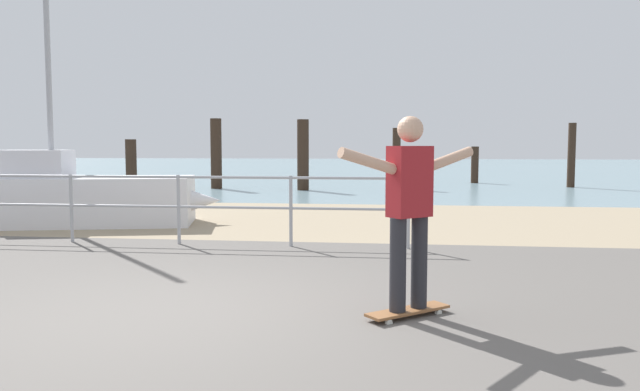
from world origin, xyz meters
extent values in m
cube|color=#605B56|center=(0.00, -1.00, 0.00)|extent=(24.00, 10.00, 0.04)
cube|color=tan|center=(0.00, 7.00, 0.00)|extent=(24.00, 6.00, 0.04)
cube|color=#75939E|center=(0.00, 35.00, 0.00)|extent=(72.00, 50.00, 0.04)
cylinder|color=#9EA0A5|center=(-3.01, 3.60, 0.53)|extent=(0.05, 0.05, 1.05)
cylinder|color=#9EA0A5|center=(-1.32, 3.60, 0.53)|extent=(0.05, 0.05, 1.05)
cylinder|color=#9EA0A5|center=(0.37, 3.60, 0.53)|extent=(0.05, 0.05, 1.05)
cylinder|color=#9EA0A5|center=(2.06, 3.60, 0.53)|extent=(0.05, 0.05, 1.05)
cylinder|color=#9EA0A5|center=(-3.01, 3.60, 1.02)|extent=(10.13, 0.04, 0.04)
cylinder|color=#9EA0A5|center=(-3.01, 3.60, 0.58)|extent=(10.13, 0.04, 0.04)
cube|color=silver|center=(-4.07, 5.45, 0.45)|extent=(4.60, 2.36, 0.90)
cone|color=silver|center=(-1.92, 5.95, 0.45)|extent=(1.24, 0.99, 0.77)
cylinder|color=#9EA0A5|center=(-4.36, 5.38, 3.17)|extent=(0.10, 0.10, 4.53)
cube|color=silver|center=(-4.65, 5.31, 1.15)|extent=(1.37, 1.15, 0.50)
cube|color=brown|center=(1.99, 0.12, 0.07)|extent=(0.74, 0.67, 0.02)
cylinder|color=silver|center=(1.83, -0.13, 0.03)|extent=(0.07, 0.06, 0.06)
cylinder|color=silver|center=(1.73, 0.00, 0.03)|extent=(0.07, 0.06, 0.06)
cylinder|color=silver|center=(2.26, 0.23, 0.03)|extent=(0.07, 0.06, 0.06)
cylinder|color=silver|center=(2.15, 0.36, 0.03)|extent=(0.07, 0.06, 0.06)
cylinder|color=#26262B|center=(1.90, 0.04, 0.48)|extent=(0.14, 0.14, 0.80)
cylinder|color=#26262B|center=(2.08, 0.19, 0.48)|extent=(0.14, 0.14, 0.80)
cube|color=maroon|center=(1.99, 0.12, 1.18)|extent=(0.40, 0.38, 0.60)
sphere|color=tan|center=(1.99, 0.12, 1.62)|extent=(0.22, 0.22, 0.22)
cylinder|color=tan|center=(1.65, -0.17, 1.36)|extent=(0.48, 0.43, 0.23)
cylinder|color=tan|center=(2.33, 0.40, 1.36)|extent=(0.48, 0.43, 0.23)
cylinder|color=#332319|center=(-7.15, 14.97, 0.84)|extent=(0.37, 0.37, 1.68)
cylinder|color=#332319|center=(-4.13, 14.96, 1.19)|extent=(0.37, 0.37, 2.38)
cylinder|color=#332319|center=(-1.11, 14.58, 1.16)|extent=(0.38, 0.38, 2.32)
cylinder|color=#332319|center=(1.91, 15.70, 1.03)|extent=(0.27, 0.27, 2.06)
cylinder|color=#332319|center=(4.93, 19.09, 0.72)|extent=(0.29, 0.29, 1.43)
cylinder|color=#332319|center=(7.95, 17.06, 1.13)|extent=(0.26, 0.26, 2.25)
camera|label=1|loc=(1.87, -5.08, 1.49)|focal=34.30mm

